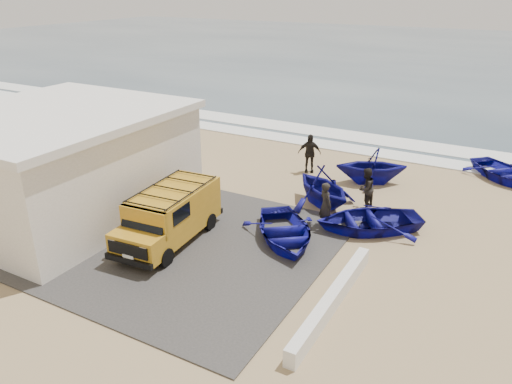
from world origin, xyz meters
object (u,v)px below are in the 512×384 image
at_px(parapet, 332,299).
at_px(van, 170,214).
at_px(building, 58,162).
at_px(boat_mid_left, 323,186).
at_px(fisherman_back, 309,153).
at_px(boat_far_right, 504,172).
at_px(boat_near_left, 284,231).
at_px(boat_near_right, 368,220).
at_px(boat_far_left, 372,166).
at_px(fisherman_middle, 366,188).
at_px(fisherman_front, 325,205).

relative_size(parapet, van, 1.22).
xyz_separation_m(building, boat_mid_left, (9.43, 5.75, -1.27)).
bearing_deg(fisherman_back, boat_far_right, -3.41).
xyz_separation_m(van, boat_near_left, (3.73, 2.00, -0.69)).
distance_m(building, boat_near_right, 12.80).
distance_m(boat_near_left, boat_far_left, 7.44).
bearing_deg(boat_far_right, van, -171.87).
distance_m(building, fisherman_middle, 12.90).
height_order(building, fisherman_back, building).
bearing_deg(boat_far_left, boat_near_left, -34.46).
height_order(van, boat_mid_left, van).
bearing_deg(fisherman_front, boat_mid_left, -27.30).
xyz_separation_m(building, boat_far_right, (16.05, 13.00, -1.76)).
distance_m(building, boat_mid_left, 11.11).
bearing_deg(fisherman_back, fisherman_middle, -62.87).
bearing_deg(boat_mid_left, parapet, -120.87).
xyz_separation_m(building, fisherman_back, (7.23, 9.36, -1.17)).
bearing_deg(boat_far_left, van, -53.43).
bearing_deg(fisherman_back, van, -125.18).
height_order(boat_near_right, boat_mid_left, boat_mid_left).
xyz_separation_m(boat_near_right, boat_far_left, (-1.41, 4.91, 0.45)).
distance_m(boat_mid_left, fisherman_front, 2.00).
bearing_deg(van, boat_near_left, 23.85).
xyz_separation_m(building, parapet, (12.50, -1.00, -1.89)).
xyz_separation_m(boat_near_left, fisherman_middle, (1.68, 4.41, 0.48)).
height_order(parapet, boat_mid_left, boat_mid_left).
xyz_separation_m(building, fisherman_front, (10.27, 3.94, -1.23)).
height_order(van, fisherman_front, van).
xyz_separation_m(parapet, boat_near_right, (-0.63, 5.47, 0.15)).
bearing_deg(boat_near_right, parapet, -28.91).
bearing_deg(boat_far_right, fisherman_middle, -170.24).
bearing_deg(van, boat_mid_left, 52.55).
relative_size(boat_far_right, fisherman_front, 2.09).
xyz_separation_m(boat_far_left, fisherman_middle, (0.64, -2.94, 0.02)).
bearing_deg(parapet, boat_near_right, 96.53).
height_order(boat_near_right, fisherman_middle, fisherman_middle).
height_order(boat_near_left, boat_near_right, boat_near_right).
relative_size(fisherman_front, fisherman_back, 0.94).
bearing_deg(fisherman_middle, van, -25.16).
relative_size(building, parapet, 1.57).
relative_size(boat_mid_left, fisherman_front, 1.83).
relative_size(boat_near_left, fisherman_front, 2.16).
relative_size(parapet, boat_mid_left, 1.76).
bearing_deg(boat_mid_left, fisherman_middle, -33.19).
distance_m(fisherman_middle, fisherman_back, 4.86).
xyz_separation_m(boat_far_right, fisherman_middle, (-4.94, -6.56, 0.49)).
distance_m(parapet, boat_near_right, 5.50).
height_order(parapet, boat_far_right, boat_far_right).
xyz_separation_m(van, fisherman_back, (1.54, 9.34, -0.11)).
bearing_deg(boat_mid_left, fisherman_front, -120.34).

